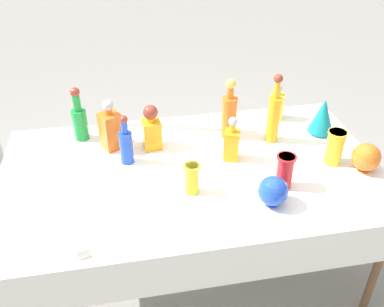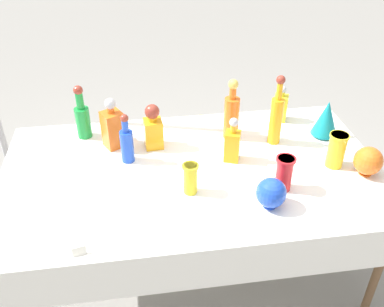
{
  "view_description": "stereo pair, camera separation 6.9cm",
  "coord_description": "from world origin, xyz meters",
  "px_view_note": "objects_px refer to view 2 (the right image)",
  "views": [
    {
      "loc": [
        -0.34,
        -1.81,
        2.11
      ],
      "look_at": [
        0.0,
        0.0,
        0.86
      ],
      "focal_mm": 40.0,
      "sensor_mm": 36.0,
      "label": 1
    },
    {
      "loc": [
        -0.27,
        -1.82,
        2.11
      ],
      "look_at": [
        0.0,
        0.0,
        0.86
      ],
      "focal_mm": 40.0,
      "sensor_mm": 36.0,
      "label": 2
    }
  ],
  "objects_px": {
    "slender_vase_2": "(337,149)",
    "round_bowl_0": "(368,161)",
    "slender_vase_1": "(284,172)",
    "fluted_vase_0": "(326,118)",
    "square_decanter_0": "(153,128)",
    "square_decanter_1": "(281,106)",
    "cardboard_box_behind_left": "(229,149)",
    "tall_bottle_3": "(276,116)",
    "tall_bottle_0": "(232,114)",
    "square_decanter_2": "(113,127)",
    "square_decanter_3": "(233,143)",
    "tall_bottle_1": "(82,117)",
    "slender_vase_0": "(190,178)",
    "round_bowl_1": "(271,193)",
    "tall_bottle_2": "(127,143)"
  },
  "relations": [
    {
      "from": "square_decanter_1",
      "to": "square_decanter_3",
      "type": "height_order",
      "value": "square_decanter_3"
    },
    {
      "from": "square_decanter_0",
      "to": "fluted_vase_0",
      "type": "height_order",
      "value": "square_decanter_0"
    },
    {
      "from": "tall_bottle_0",
      "to": "fluted_vase_0",
      "type": "bearing_deg",
      "value": -6.55
    },
    {
      "from": "tall_bottle_0",
      "to": "square_decanter_2",
      "type": "relative_size",
      "value": 1.22
    },
    {
      "from": "slender_vase_1",
      "to": "fluted_vase_0",
      "type": "xyz_separation_m",
      "value": [
        0.41,
        0.46,
        0.02
      ]
    },
    {
      "from": "tall_bottle_0",
      "to": "tall_bottle_1",
      "type": "bearing_deg",
      "value": 171.3
    },
    {
      "from": "tall_bottle_0",
      "to": "tall_bottle_3",
      "type": "relative_size",
      "value": 0.88
    },
    {
      "from": "tall_bottle_1",
      "to": "slender_vase_0",
      "type": "bearing_deg",
      "value": -48.19
    },
    {
      "from": "tall_bottle_0",
      "to": "fluted_vase_0",
      "type": "height_order",
      "value": "tall_bottle_0"
    },
    {
      "from": "square_decanter_1",
      "to": "tall_bottle_0",
      "type": "bearing_deg",
      "value": -156.05
    },
    {
      "from": "slender_vase_1",
      "to": "cardboard_box_behind_left",
      "type": "relative_size",
      "value": 0.33
    },
    {
      "from": "slender_vase_0",
      "to": "cardboard_box_behind_left",
      "type": "height_order",
      "value": "slender_vase_0"
    },
    {
      "from": "square_decanter_3",
      "to": "slender_vase_1",
      "type": "xyz_separation_m",
      "value": [
        0.19,
        -0.29,
        -0.01
      ]
    },
    {
      "from": "tall_bottle_3",
      "to": "slender_vase_0",
      "type": "distance_m",
      "value": 0.67
    },
    {
      "from": "slender_vase_1",
      "to": "square_decanter_2",
      "type": "bearing_deg",
      "value": 147.91
    },
    {
      "from": "tall_bottle_3",
      "to": "round_bowl_0",
      "type": "distance_m",
      "value": 0.54
    },
    {
      "from": "round_bowl_0",
      "to": "tall_bottle_0",
      "type": "bearing_deg",
      "value": 142.99
    },
    {
      "from": "tall_bottle_3",
      "to": "slender_vase_2",
      "type": "xyz_separation_m",
      "value": [
        0.25,
        -0.28,
        -0.07
      ]
    },
    {
      "from": "cardboard_box_behind_left",
      "to": "tall_bottle_1",
      "type": "bearing_deg",
      "value": -150.84
    },
    {
      "from": "tall_bottle_3",
      "to": "square_decanter_2",
      "type": "bearing_deg",
      "value": 174.08
    },
    {
      "from": "tall_bottle_0",
      "to": "square_decanter_0",
      "type": "relative_size",
      "value": 1.38
    },
    {
      "from": "square_decanter_3",
      "to": "slender_vase_1",
      "type": "distance_m",
      "value": 0.35
    },
    {
      "from": "slender_vase_1",
      "to": "round_bowl_0",
      "type": "relative_size",
      "value": 1.17
    },
    {
      "from": "tall_bottle_3",
      "to": "slender_vase_2",
      "type": "height_order",
      "value": "tall_bottle_3"
    },
    {
      "from": "square_decanter_1",
      "to": "cardboard_box_behind_left",
      "type": "xyz_separation_m",
      "value": [
        -0.17,
        0.55,
        -0.67
      ]
    },
    {
      "from": "tall_bottle_1",
      "to": "square_decanter_0",
      "type": "distance_m",
      "value": 0.43
    },
    {
      "from": "tall_bottle_2",
      "to": "slender_vase_0",
      "type": "bearing_deg",
      "value": -46.97
    },
    {
      "from": "round_bowl_1",
      "to": "cardboard_box_behind_left",
      "type": "relative_size",
      "value": 0.27
    },
    {
      "from": "square_decanter_2",
      "to": "slender_vase_1",
      "type": "distance_m",
      "value": 0.98
    },
    {
      "from": "slender_vase_0",
      "to": "slender_vase_1",
      "type": "distance_m",
      "value": 0.46
    },
    {
      "from": "tall_bottle_1",
      "to": "fluted_vase_0",
      "type": "relative_size",
      "value": 1.48
    },
    {
      "from": "tall_bottle_2",
      "to": "square_decanter_1",
      "type": "relative_size",
      "value": 1.23
    },
    {
      "from": "tall_bottle_1",
      "to": "slender_vase_2",
      "type": "relative_size",
      "value": 1.7
    },
    {
      "from": "tall_bottle_0",
      "to": "round_bowl_1",
      "type": "height_order",
      "value": "tall_bottle_0"
    },
    {
      "from": "square_decanter_1",
      "to": "slender_vase_2",
      "type": "distance_m",
      "value": 0.54
    },
    {
      "from": "slender_vase_2",
      "to": "round_bowl_0",
      "type": "height_order",
      "value": "slender_vase_2"
    },
    {
      "from": "tall_bottle_0",
      "to": "tall_bottle_3",
      "type": "distance_m",
      "value": 0.25
    },
    {
      "from": "tall_bottle_2",
      "to": "slender_vase_2",
      "type": "height_order",
      "value": "tall_bottle_2"
    },
    {
      "from": "tall_bottle_3",
      "to": "square_decanter_3",
      "type": "distance_m",
      "value": 0.32
    },
    {
      "from": "tall_bottle_3",
      "to": "fluted_vase_0",
      "type": "relative_size",
      "value": 1.88
    },
    {
      "from": "square_decanter_3",
      "to": "round_bowl_0",
      "type": "height_order",
      "value": "square_decanter_3"
    },
    {
      "from": "square_decanter_2",
      "to": "fluted_vase_0",
      "type": "distance_m",
      "value": 1.24
    },
    {
      "from": "slender_vase_1",
      "to": "cardboard_box_behind_left",
      "type": "bearing_deg",
      "value": 88.58
    },
    {
      "from": "square_decanter_3",
      "to": "slender_vase_0",
      "type": "bearing_deg",
      "value": -137.08
    },
    {
      "from": "slender_vase_2",
      "to": "tall_bottle_0",
      "type": "bearing_deg",
      "value": 142.81
    },
    {
      "from": "square_decanter_0",
      "to": "fluted_vase_0",
      "type": "xyz_separation_m",
      "value": [
        1.01,
        -0.02,
        -0.01
      ]
    },
    {
      "from": "tall_bottle_1",
      "to": "square_decanter_3",
      "type": "xyz_separation_m",
      "value": [
        0.81,
        -0.37,
        -0.02
      ]
    },
    {
      "from": "slender_vase_1",
      "to": "round_bowl_1",
      "type": "xyz_separation_m",
      "value": [
        -0.1,
        -0.12,
        -0.02
      ]
    },
    {
      "from": "round_bowl_1",
      "to": "square_decanter_2",
      "type": "bearing_deg",
      "value": 138.63
    },
    {
      "from": "square_decanter_0",
      "to": "slender_vase_0",
      "type": "xyz_separation_m",
      "value": [
        0.15,
        -0.44,
        -0.03
      ]
    }
  ]
}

